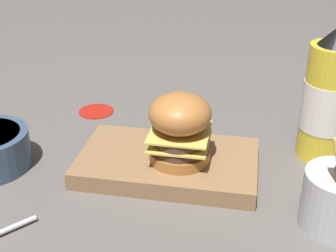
% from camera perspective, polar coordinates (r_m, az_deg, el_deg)
% --- Properties ---
extents(ground_plane, '(6.00, 6.00, 0.00)m').
position_cam_1_polar(ground_plane, '(0.66, 0.37, -9.14)').
color(ground_plane, '#5B5651').
extents(serving_board, '(0.27, 0.16, 0.03)m').
position_cam_1_polar(serving_board, '(0.71, -0.00, -4.51)').
color(serving_board, olive).
rests_on(serving_board, ground_plane).
extents(burger, '(0.09, 0.09, 0.10)m').
position_cam_1_polar(burger, '(0.67, 1.42, -0.21)').
color(burger, '#AD6B33').
rests_on(burger, serving_board).
extents(ketchup_bottle, '(0.08, 0.08, 0.21)m').
position_cam_1_polar(ketchup_bottle, '(0.76, 18.96, 3.05)').
color(ketchup_bottle, yellow).
rests_on(ketchup_bottle, ground_plane).
extents(ketchup_puddle, '(0.07, 0.07, 0.00)m').
position_cam_1_polar(ketchup_puddle, '(0.91, -8.75, 1.83)').
color(ketchup_puddle, '#B21E14').
rests_on(ketchup_puddle, ground_plane).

